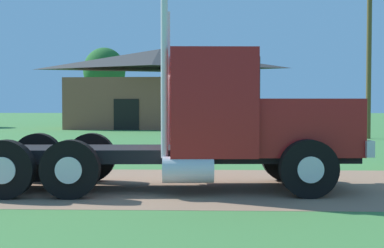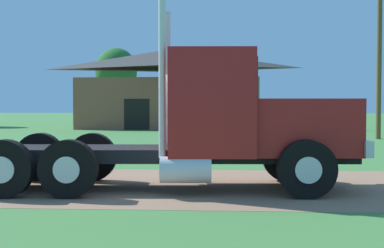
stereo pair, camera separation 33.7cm
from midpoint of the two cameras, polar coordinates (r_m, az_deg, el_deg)
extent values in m
plane|color=#427B3C|center=(11.93, 1.59, -6.63)|extent=(200.00, 200.00, 0.00)
cube|color=#8F6D53|center=(11.93, 1.59, -6.61)|extent=(120.00, 5.62, 0.01)
cube|color=black|center=(11.41, -2.25, -3.20)|extent=(8.10, 1.96, 0.28)
cube|color=maroon|center=(11.60, 12.44, -0.26)|extent=(2.24, 2.15, 1.17)
cube|color=silver|center=(11.90, 17.71, -2.20)|extent=(0.27, 2.25, 0.32)
cube|color=maroon|center=(11.35, 2.88, 2.26)|extent=(1.83, 2.42, 2.17)
cube|color=#2D3D4C|center=(11.43, 7.31, 4.42)|extent=(0.14, 1.95, 0.95)
cylinder|color=silver|center=(12.29, -1.86, 4.62)|extent=(0.14, 0.14, 3.19)
cylinder|color=silver|center=(10.44, -2.30, 5.06)|extent=(0.14, 0.14, 3.19)
cylinder|color=silver|center=(10.40, 0.24, -4.92)|extent=(1.02, 0.57, 0.52)
cylinder|color=black|center=(12.78, 10.87, -3.52)|extent=(1.15, 0.36, 1.14)
cylinder|color=silver|center=(12.93, 10.74, -3.45)|extent=(0.51, 0.07, 0.51)
cylinder|color=black|center=(10.50, 13.14, -4.75)|extent=(1.15, 0.36, 1.14)
cylinder|color=silver|center=(10.34, 13.34, -4.86)|extent=(0.51, 0.07, 0.51)
cylinder|color=black|center=(13.07, -15.32, -3.43)|extent=(1.15, 0.36, 1.14)
cylinder|color=silver|center=(13.23, -15.13, -3.36)|extent=(0.51, 0.07, 0.51)
cylinder|color=black|center=(10.86, -18.72, -4.58)|extent=(1.15, 0.36, 1.14)
cylinder|color=silver|center=(10.71, -19.00, -4.68)|extent=(0.51, 0.07, 0.51)
cylinder|color=black|center=(12.79, -9.92, -3.51)|extent=(1.15, 0.36, 1.14)
cylinder|color=silver|center=(12.94, -9.79, -3.44)|extent=(0.51, 0.07, 0.51)
cylinder|color=black|center=(10.51, -12.26, -4.74)|extent=(1.15, 0.36, 1.14)
cylinder|color=silver|center=(10.36, -12.45, -4.84)|extent=(0.51, 0.07, 0.51)
cube|color=brown|center=(39.90, -2.13, 2.20)|extent=(13.49, 5.91, 3.74)
pyramid|color=#333333|center=(40.05, -2.13, 6.99)|extent=(14.17, 6.21, 1.47)
cube|color=black|center=(37.62, -5.71, 1.02)|extent=(1.80, 0.14, 2.20)
cylinder|color=brown|center=(29.59, 19.79, 7.19)|extent=(0.26, 0.26, 8.98)
cylinder|color=#513823|center=(52.79, -7.95, 2.02)|extent=(0.44, 0.44, 3.48)
ellipsoid|color=#256228|center=(52.89, -7.96, 5.68)|extent=(4.10, 4.10, 4.51)
camera|label=1|loc=(0.17, -89.20, 0.03)|focal=49.63mm
camera|label=2|loc=(0.17, 90.80, -0.03)|focal=49.63mm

